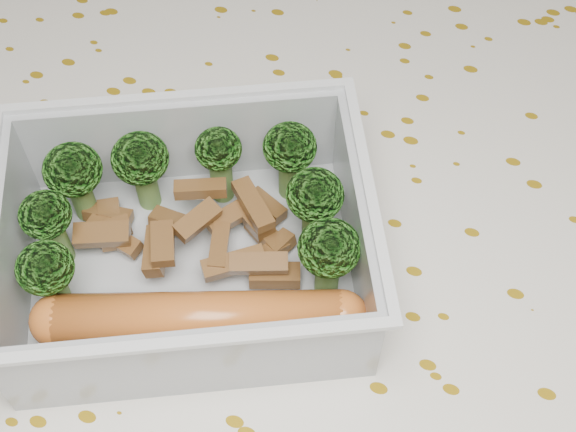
% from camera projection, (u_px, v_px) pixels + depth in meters
% --- Properties ---
extents(dining_table, '(1.40, 0.90, 0.75)m').
position_uv_depth(dining_table, '(285.00, 297.00, 0.55)').
color(dining_table, brown).
rests_on(dining_table, ground).
extents(tablecloth, '(1.46, 0.96, 0.19)m').
position_uv_depth(tablecloth, '(285.00, 259.00, 0.51)').
color(tablecloth, silver).
rests_on(tablecloth, dining_table).
extents(lunch_container, '(0.25, 0.22, 0.07)m').
position_uv_depth(lunch_container, '(189.00, 252.00, 0.44)').
color(lunch_container, silver).
rests_on(lunch_container, tablecloth).
extents(broccoli_florets, '(0.18, 0.14, 0.06)m').
position_uv_depth(broccoli_florets, '(188.00, 198.00, 0.44)').
color(broccoli_florets, '#608C3F').
rests_on(broccoli_florets, lunch_container).
extents(meat_pile, '(0.14, 0.08, 0.03)m').
position_uv_depth(meat_pile, '(198.00, 234.00, 0.45)').
color(meat_pile, brown).
rests_on(meat_pile, lunch_container).
extents(sausage, '(0.17, 0.08, 0.03)m').
position_uv_depth(sausage, '(199.00, 318.00, 0.42)').
color(sausage, '#BD5F23').
rests_on(sausage, lunch_container).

